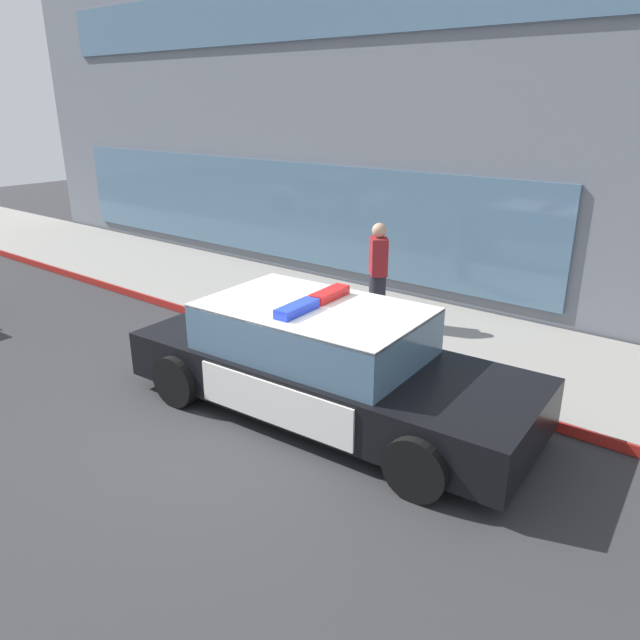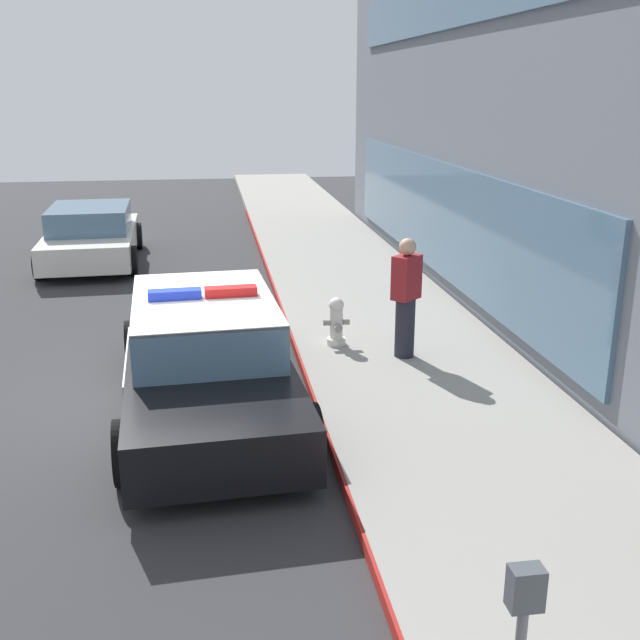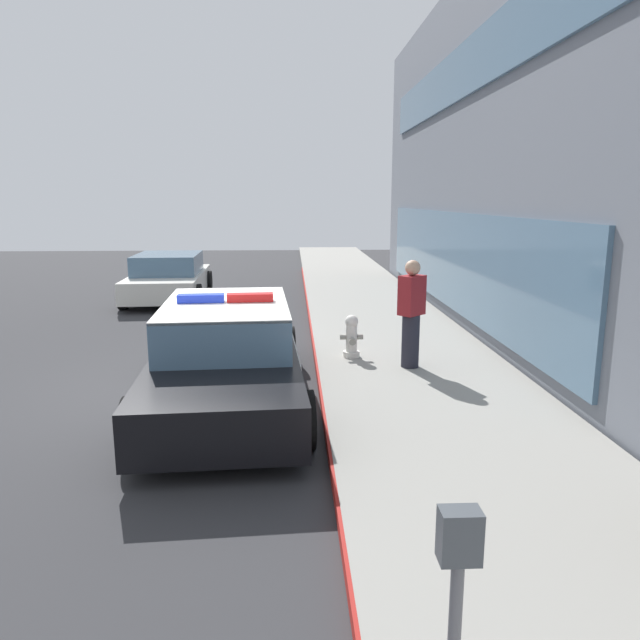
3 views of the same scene
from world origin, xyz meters
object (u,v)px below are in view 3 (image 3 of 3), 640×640
pedestrian_on_sidewalk (411,314)px  parking_meter (456,595)px  police_cruiser (227,353)px  car_far_lane (169,277)px  fire_hydrant (352,337)px

pedestrian_on_sidewalk → parking_meter: 6.84m
pedestrian_on_sidewalk → parking_meter: pedestrian_on_sidewalk is taller
police_cruiser → parking_meter: bearing=12.5°
police_cruiser → pedestrian_on_sidewalk: size_ratio=3.06×
police_cruiser → pedestrian_on_sidewalk: 2.99m
car_far_lane → pedestrian_on_sidewalk: size_ratio=2.56×
police_cruiser → fire_hydrant: size_ratio=7.22×
fire_hydrant → car_far_lane: bearing=-147.1°
police_cruiser → fire_hydrant: bearing=127.7°
fire_hydrant → car_far_lane: (-6.86, -4.44, 0.13)m
car_far_lane → parking_meter: parking_meter is taller
police_cruiser → fire_hydrant: (-1.67, 1.91, -0.18)m
pedestrian_on_sidewalk → parking_meter: (6.74, -1.16, 0.07)m
car_far_lane → parking_meter: bearing=-166.0°
police_cruiser → pedestrian_on_sidewalk: bearing=106.9°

